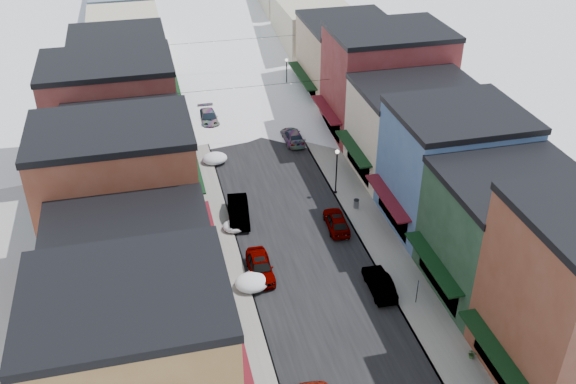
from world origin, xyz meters
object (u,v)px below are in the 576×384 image
car_dark_hatch (238,211)px  streetlamp_near (337,166)px  car_green_sedan (379,283)px  car_silver_sedan (260,267)px  trash_can (356,204)px

car_dark_hatch → streetlamp_near: size_ratio=1.11×
car_green_sedan → car_dark_hatch: bearing=-52.4°
car_silver_sedan → car_green_sedan: car_silver_sedan is taller
car_silver_sedan → car_dark_hatch: (-0.31, 7.98, 0.04)m
car_dark_hatch → trash_can: (10.53, -0.92, -0.25)m
car_silver_sedan → streetlamp_near: bearing=48.4°
streetlamp_near → car_silver_sedan: bearing=-132.7°
car_dark_hatch → trash_can: size_ratio=5.96×
trash_can → car_green_sedan: bearing=-99.9°
car_silver_sedan → trash_can: size_ratio=5.45×
car_silver_sedan → car_dark_hatch: size_ratio=0.91×
car_dark_hatch → car_green_sedan: (8.60, -11.94, -0.11)m
trash_can → car_dark_hatch: bearing=175.0°
car_silver_sedan → car_dark_hatch: car_dark_hatch is taller
car_dark_hatch → car_green_sedan: car_dark_hatch is taller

